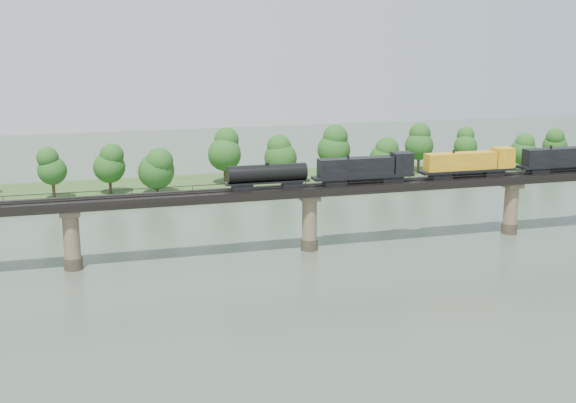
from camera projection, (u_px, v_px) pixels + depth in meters
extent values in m
plane|color=#394838|center=(374.00, 311.00, 99.21)|extent=(400.00, 400.00, 0.00)
cube|color=#2B481D|center=(243.00, 184.00, 178.73)|extent=(300.00, 24.00, 1.60)
cylinder|color=#473A2D|center=(73.00, 263.00, 116.62)|extent=(3.00, 3.00, 2.00)
cylinder|color=#816C54|center=(71.00, 237.00, 115.60)|extent=(2.60, 2.60, 9.00)
cube|color=#816C54|center=(70.00, 212.00, 114.69)|extent=(3.20, 3.20, 1.00)
cylinder|color=#473A2D|center=(309.00, 244.00, 127.11)|extent=(3.00, 3.00, 2.00)
cylinder|color=#816C54|center=(309.00, 220.00, 126.09)|extent=(2.60, 2.60, 9.00)
cube|color=#816C54|center=(310.00, 197.00, 125.17)|extent=(3.20, 3.20, 1.00)
cylinder|color=#473A2D|center=(509.00, 228.00, 137.60)|extent=(3.00, 3.00, 2.00)
cylinder|color=#816C54|center=(511.00, 205.00, 136.58)|extent=(2.60, 2.60, 9.00)
cube|color=#816C54|center=(512.00, 185.00, 135.66)|extent=(3.20, 3.20, 1.00)
cube|color=black|center=(310.00, 190.00, 124.89)|extent=(220.00, 5.00, 1.50)
cube|color=black|center=(311.00, 186.00, 124.00)|extent=(220.00, 0.12, 0.16)
cube|color=black|center=(308.00, 185.00, 125.40)|extent=(220.00, 0.12, 0.16)
cube|color=black|center=(314.00, 185.00, 122.31)|extent=(220.00, 0.10, 0.10)
cube|color=black|center=(306.00, 179.00, 126.81)|extent=(220.00, 0.10, 0.10)
cube|color=black|center=(314.00, 187.00, 122.39)|extent=(0.08, 0.08, 0.70)
cube|color=black|center=(306.00, 181.00, 126.89)|extent=(0.08, 0.08, 0.70)
cylinder|color=#382619|center=(54.00, 192.00, 158.35)|extent=(0.70, 0.70, 3.51)
sphere|color=#174614|center=(52.00, 171.00, 157.28)|extent=(6.31, 6.31, 6.31)
sphere|color=#174614|center=(51.00, 157.00, 156.62)|extent=(4.73, 4.73, 4.73)
cylinder|color=#382619|center=(110.00, 187.00, 163.93)|extent=(0.70, 0.70, 3.34)
sphere|color=#174614|center=(109.00, 167.00, 162.92)|extent=(7.18, 7.18, 7.18)
sphere|color=#174614|center=(109.00, 155.00, 162.28)|extent=(5.39, 5.39, 5.39)
cylinder|color=#382619|center=(157.00, 187.00, 164.15)|extent=(0.70, 0.70, 2.83)
sphere|color=#174614|center=(156.00, 171.00, 163.29)|extent=(8.26, 8.26, 8.26)
sphere|color=#174614|center=(156.00, 161.00, 162.75)|extent=(6.19, 6.19, 6.19)
cylinder|color=#382619|center=(225.00, 176.00, 174.59)|extent=(0.70, 0.70, 3.96)
sphere|color=#174614|center=(225.00, 154.00, 173.39)|extent=(8.07, 8.07, 8.07)
sphere|color=#174614|center=(224.00, 141.00, 172.63)|extent=(6.05, 6.05, 6.05)
cylinder|color=#382619|center=(281.00, 175.00, 176.79)|extent=(0.70, 0.70, 3.27)
sphere|color=#174614|center=(281.00, 158.00, 175.80)|extent=(8.03, 8.03, 8.03)
sphere|color=#174614|center=(281.00, 147.00, 175.18)|extent=(6.02, 6.02, 6.02)
cylinder|color=#382619|center=(334.00, 170.00, 181.52)|extent=(0.70, 0.70, 3.92)
sphere|color=#174614|center=(334.00, 150.00, 180.33)|extent=(8.29, 8.29, 8.29)
sphere|color=#174614|center=(334.00, 137.00, 179.58)|extent=(6.21, 6.21, 6.21)
cylinder|color=#382619|center=(385.00, 175.00, 177.97)|extent=(0.70, 0.70, 3.02)
sphere|color=#174614|center=(385.00, 159.00, 177.05)|extent=(7.74, 7.74, 7.74)
sphere|color=#174614|center=(385.00, 149.00, 176.47)|extent=(5.80, 5.80, 5.80)
cylinder|color=#382619|center=(418.00, 165.00, 189.48)|extent=(0.70, 0.70, 3.80)
sphere|color=#174614|center=(419.00, 146.00, 188.32)|extent=(7.47, 7.47, 7.47)
sphere|color=#174614|center=(420.00, 134.00, 187.60)|extent=(5.60, 5.60, 5.60)
cylinder|color=#382619|center=(465.00, 163.00, 193.33)|extent=(0.70, 0.70, 3.38)
sphere|color=#174614|center=(465.00, 146.00, 192.30)|extent=(6.23, 6.23, 6.23)
sphere|color=#174614|center=(466.00, 136.00, 191.65)|extent=(4.67, 4.67, 4.67)
cylinder|color=#382619|center=(522.00, 165.00, 191.53)|extent=(0.70, 0.70, 2.77)
sphere|color=#174614|center=(523.00, 152.00, 190.68)|extent=(7.04, 7.04, 7.04)
sphere|color=#174614|center=(524.00, 143.00, 190.16)|extent=(5.28, 5.28, 5.28)
cylinder|color=#382619|center=(554.00, 160.00, 199.85)|extent=(0.70, 0.70, 2.94)
sphere|color=#174614|center=(555.00, 146.00, 198.95)|extent=(6.73, 6.73, 6.73)
sphere|color=#174614|center=(556.00, 137.00, 198.39)|extent=(5.05, 5.05, 5.05)
cube|color=black|center=(538.00, 170.00, 136.48)|extent=(3.88, 2.33, 1.07)
cube|color=black|center=(563.00, 165.00, 137.72)|extent=(18.44, 2.91, 0.49)
cube|color=black|center=(557.00, 156.00, 136.93)|extent=(13.59, 2.62, 3.11)
cylinder|color=black|center=(562.00, 168.00, 137.84)|extent=(5.82, 1.36, 1.36)
cube|color=black|center=(493.00, 173.00, 133.93)|extent=(3.88, 2.33, 1.07)
cube|color=black|center=(440.00, 176.00, 131.13)|extent=(3.88, 2.33, 1.07)
cube|color=black|center=(467.00, 170.00, 132.38)|extent=(18.44, 2.91, 0.49)
cube|color=gold|center=(460.00, 161.00, 131.59)|extent=(13.59, 2.62, 3.11)
cube|color=gold|center=(503.00, 157.00, 133.81)|extent=(3.49, 2.91, 3.69)
cylinder|color=black|center=(467.00, 173.00, 132.50)|extent=(5.82, 1.36, 1.36)
cube|color=black|center=(391.00, 178.00, 128.59)|extent=(3.88, 2.33, 1.07)
cube|color=black|center=(335.00, 182.00, 125.79)|extent=(3.88, 2.33, 1.07)
cube|color=black|center=(363.00, 176.00, 127.03)|extent=(18.44, 2.91, 0.49)
cube|color=black|center=(356.00, 167.00, 126.24)|extent=(13.59, 2.62, 3.11)
cube|color=black|center=(402.00, 163.00, 128.47)|extent=(3.49, 2.91, 3.69)
cylinder|color=black|center=(363.00, 179.00, 127.16)|extent=(5.82, 1.36, 1.36)
cube|color=black|center=(292.00, 184.00, 123.75)|extent=(3.40, 2.14, 1.07)
cube|color=black|center=(242.00, 187.00, 121.46)|extent=(3.40, 2.14, 1.07)
cube|color=black|center=(267.00, 182.00, 122.46)|extent=(14.56, 2.33, 0.29)
cylinder|color=black|center=(267.00, 173.00, 122.11)|extent=(13.59, 2.91, 2.91)
cylinder|color=black|center=(267.00, 164.00, 121.75)|extent=(0.68, 0.68, 0.49)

